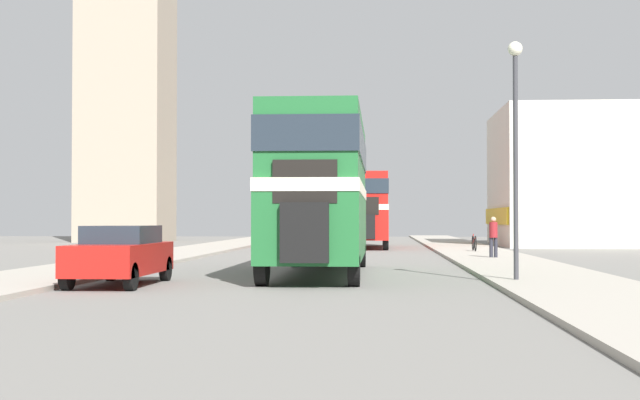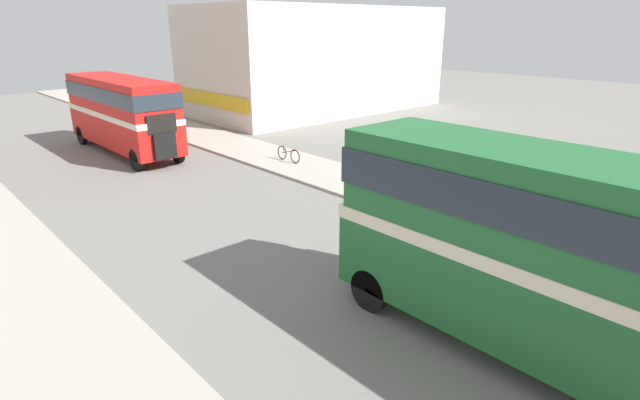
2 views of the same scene
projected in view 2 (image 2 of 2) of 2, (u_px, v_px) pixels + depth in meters
double_decker_bus at (582, 255)px, 9.38m from camera, size 2.51×10.66×4.45m
bus_distant at (122, 109)px, 26.91m from camera, size 2.49×9.78×4.05m
pedestrian_walking at (396, 173)px, 20.34m from camera, size 0.32×0.32×1.57m
bicycle_on_pavement at (288, 154)px, 25.39m from camera, size 0.05×1.76×0.78m
shop_building_block at (317, 59)px, 40.69m from camera, size 20.43×10.21×8.06m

